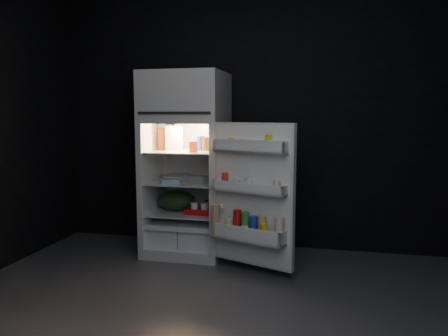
% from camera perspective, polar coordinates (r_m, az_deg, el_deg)
% --- Properties ---
extents(floor, '(4.00, 3.40, 0.00)m').
position_cam_1_polar(floor, '(3.20, -2.91, -18.47)').
color(floor, '#47474C').
rests_on(floor, ground).
extents(wall_back, '(4.00, 0.00, 2.70)m').
position_cam_1_polar(wall_back, '(4.55, 2.90, 6.66)').
color(wall_back, black).
rests_on(wall_back, ground).
extents(wall_front, '(4.00, 0.00, 2.70)m').
position_cam_1_polar(wall_front, '(1.34, -23.70, 5.27)').
color(wall_front, black).
rests_on(wall_front, ground).
extents(refrigerator, '(0.76, 0.71, 1.78)m').
position_cam_1_polar(refrigerator, '(4.33, -4.86, 1.40)').
color(refrigerator, silver).
rests_on(refrigerator, ground).
extents(fridge_door, '(0.74, 0.44, 1.22)m').
position_cam_1_polar(fridge_door, '(3.70, 3.60, -3.81)').
color(fridge_door, silver).
rests_on(fridge_door, ground).
extents(milk_jug, '(0.20, 0.20, 0.24)m').
position_cam_1_polar(milk_jug, '(4.35, -6.49, 3.92)').
color(milk_jug, white).
rests_on(milk_jug, refrigerator).
extents(mayo_jar, '(0.13, 0.13, 0.14)m').
position_cam_1_polar(mayo_jar, '(4.29, -3.23, 3.24)').
color(mayo_jar, '#1F32AA').
rests_on(mayo_jar, refrigerator).
extents(jam_jar, '(0.11, 0.11, 0.13)m').
position_cam_1_polar(jam_jar, '(4.26, -2.27, 3.15)').
color(jam_jar, '#301D0D').
rests_on(jam_jar, refrigerator).
extents(amber_bottle, '(0.09, 0.09, 0.22)m').
position_cam_1_polar(amber_bottle, '(4.42, -8.15, 3.82)').
color(amber_bottle, '#C35A1F').
rests_on(amber_bottle, refrigerator).
extents(small_carton, '(0.09, 0.08, 0.10)m').
position_cam_1_polar(small_carton, '(4.11, -4.04, 2.79)').
color(small_carton, red).
rests_on(small_carton, refrigerator).
extents(egg_carton, '(0.28, 0.20, 0.07)m').
position_cam_1_polar(egg_carton, '(4.19, -3.84, -1.46)').
color(egg_carton, gray).
rests_on(egg_carton, refrigerator).
extents(pie, '(0.41, 0.41, 0.04)m').
position_cam_1_polar(pie, '(4.39, -6.08, -1.30)').
color(pie, tan).
rests_on(pie, refrigerator).
extents(flat_package, '(0.17, 0.10, 0.04)m').
position_cam_1_polar(flat_package, '(4.16, -6.84, -1.76)').
color(flat_package, '#89B2D4').
rests_on(flat_package, refrigerator).
extents(wrapped_pkg, '(0.13, 0.12, 0.05)m').
position_cam_1_polar(wrapped_pkg, '(4.38, -2.45, -1.20)').
color(wrapped_pkg, beige).
rests_on(wrapped_pkg, refrigerator).
extents(produce_bag, '(0.43, 0.38, 0.20)m').
position_cam_1_polar(produce_bag, '(4.40, -6.17, -4.21)').
color(produce_bag, '#193815').
rests_on(produce_bag, refrigerator).
extents(yogurt_tray, '(0.29, 0.17, 0.05)m').
position_cam_1_polar(yogurt_tray, '(4.21, -3.11, -5.71)').
color(yogurt_tray, red).
rests_on(yogurt_tray, refrigerator).
extents(small_can_red, '(0.08, 0.08, 0.09)m').
position_cam_1_polar(small_can_red, '(4.43, -2.12, -4.80)').
color(small_can_red, red).
rests_on(small_can_red, refrigerator).
extents(small_can_silver, '(0.08, 0.08, 0.09)m').
position_cam_1_polar(small_can_silver, '(4.44, -0.84, -4.76)').
color(small_can_silver, silver).
rests_on(small_can_silver, refrigerator).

